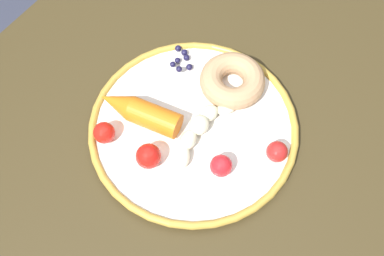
# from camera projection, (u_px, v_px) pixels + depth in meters

# --- Properties ---
(ground_plane) EXTENTS (6.00, 6.00, 0.00)m
(ground_plane) POSITION_uv_depth(u_px,v_px,m) (196.00, 246.00, 1.37)
(ground_plane) COLOR #303444
(dining_table) EXTENTS (1.11, 0.82, 0.75)m
(dining_table) POSITION_uv_depth(u_px,v_px,m) (198.00, 157.00, 0.79)
(dining_table) COLOR #3B2F18
(dining_table) RESTS_ON ground_plane
(plate) EXTENTS (0.33, 0.33, 0.02)m
(plate) POSITION_uv_depth(u_px,v_px,m) (192.00, 129.00, 0.71)
(plate) COLOR white
(plate) RESTS_ON dining_table
(banana) EXTENTS (0.15, 0.05, 0.03)m
(banana) POSITION_uv_depth(u_px,v_px,m) (201.00, 128.00, 0.69)
(banana) COLOR beige
(banana) RESTS_ON plate
(carrot_orange) EXTENTS (0.06, 0.14, 0.04)m
(carrot_orange) POSITION_uv_depth(u_px,v_px,m) (139.00, 111.00, 0.69)
(carrot_orange) COLOR orange
(carrot_orange) RESTS_ON plate
(donut) EXTENTS (0.14, 0.14, 0.04)m
(donut) POSITION_uv_depth(u_px,v_px,m) (230.00, 79.00, 0.72)
(donut) COLOR tan
(donut) RESTS_ON plate
(blueberry_pile) EXTENTS (0.05, 0.05, 0.02)m
(blueberry_pile) POSITION_uv_depth(u_px,v_px,m) (182.00, 59.00, 0.76)
(blueberry_pile) COLOR #191638
(blueberry_pile) RESTS_ON plate
(tomato_near) EXTENTS (0.03, 0.03, 0.03)m
(tomato_near) POSITION_uv_depth(u_px,v_px,m) (221.00, 166.00, 0.65)
(tomato_near) COLOR red
(tomato_near) RESTS_ON plate
(tomato_mid) EXTENTS (0.03, 0.03, 0.03)m
(tomato_mid) POSITION_uv_depth(u_px,v_px,m) (277.00, 152.00, 0.67)
(tomato_mid) COLOR red
(tomato_mid) RESTS_ON plate
(tomato_far) EXTENTS (0.04, 0.04, 0.04)m
(tomato_far) POSITION_uv_depth(u_px,v_px,m) (148.00, 156.00, 0.66)
(tomato_far) COLOR red
(tomato_far) RESTS_ON plate
(tomato_extra) EXTENTS (0.03, 0.03, 0.03)m
(tomato_extra) POSITION_uv_depth(u_px,v_px,m) (104.00, 133.00, 0.68)
(tomato_extra) COLOR red
(tomato_extra) RESTS_ON plate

